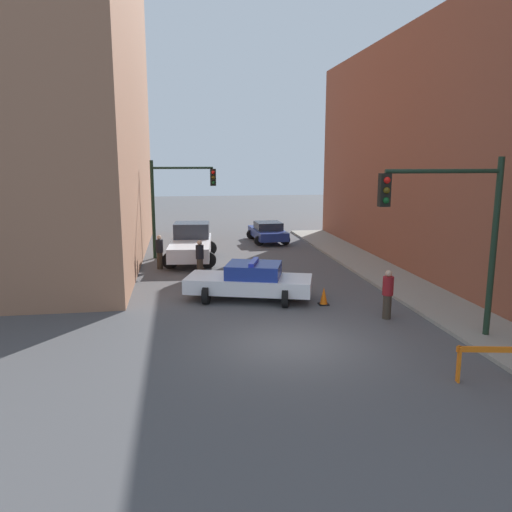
{
  "coord_description": "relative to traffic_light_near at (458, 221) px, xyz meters",
  "views": [
    {
      "loc": [
        -3.03,
        -13.37,
        5.24
      ],
      "look_at": [
        0.27,
        8.02,
        1.04
      ],
      "focal_mm": 35.0,
      "sensor_mm": 36.0,
      "label": 1
    }
  ],
  "objects": [
    {
      "name": "ground_plane",
      "position": [
        -4.73,
        0.44,
        -3.53
      ],
      "size": [
        120.0,
        120.0,
        0.0
      ],
      "primitive_type": "plane",
      "color": "#4C4C4F"
    },
    {
      "name": "sidewalk_right",
      "position": [
        1.47,
        0.44,
        -3.47
      ],
      "size": [
        2.4,
        44.0,
        0.12
      ],
      "color": "gray",
      "rests_on": "ground_plane"
    },
    {
      "name": "white_truck",
      "position": [
        -7.19,
        13.08,
        -2.62
      ],
      "size": [
        2.93,
        5.55,
        1.9
      ],
      "rotation": [
        0.0,
        0.0,
        -0.08
      ],
      "color": "silver",
      "rests_on": "ground_plane"
    },
    {
      "name": "parked_car_near",
      "position": [
        -2.17,
        18.4,
        -2.86
      ],
      "size": [
        2.39,
        4.37,
        1.31
      ],
      "rotation": [
        0.0,
        0.0,
        0.04
      ],
      "color": "navy",
      "rests_on": "ground_plane"
    },
    {
      "name": "pedestrian_corner",
      "position": [
        -8.76,
        11.22,
        -2.67
      ],
      "size": [
        0.44,
        0.44,
        1.66
      ],
      "rotation": [
        0.0,
        0.0,
        0.28
      ],
      "color": "#382D23",
      "rests_on": "ground_plane"
    },
    {
      "name": "traffic_cone",
      "position": [
        -2.62,
        4.11,
        -3.21
      ],
      "size": [
        0.36,
        0.36,
        0.66
      ],
      "color": "black",
      "rests_on": "ground_plane"
    },
    {
      "name": "police_car",
      "position": [
        -5.18,
        5.22,
        -2.81
      ],
      "size": [
        5.04,
        3.17,
        1.52
      ],
      "rotation": [
        0.0,
        0.0,
        1.27
      ],
      "color": "white",
      "rests_on": "ground_plane"
    },
    {
      "name": "traffic_light_near",
      "position": [
        0.0,
        0.0,
        0.0
      ],
      "size": [
        3.64,
        0.35,
        5.2
      ],
      "color": "black",
      "rests_on": "sidewalk_right"
    },
    {
      "name": "pedestrian_sidewalk",
      "position": [
        -1.0,
        2.21,
        -2.67
      ],
      "size": [
        0.49,
        0.49,
        1.66
      ],
      "rotation": [
        0.0,
        0.0,
        2.64
      ],
      "color": "#382D23",
      "rests_on": "ground_plane"
    },
    {
      "name": "traffic_light_far",
      "position": [
        -8.03,
        13.98,
        -0.13
      ],
      "size": [
        3.44,
        0.35,
        5.2
      ],
      "color": "black",
      "rests_on": "ground_plane"
    },
    {
      "name": "pedestrian_crossing",
      "position": [
        -6.9,
        9.35,
        -2.67
      ],
      "size": [
        0.39,
        0.39,
        1.66
      ],
      "rotation": [
        0.0,
        0.0,
        6.21
      ],
      "color": "#382D23",
      "rests_on": "ground_plane"
    },
    {
      "name": "barrier_mid",
      "position": [
        -0.58,
        -2.78,
        -2.91
      ],
      "size": [
        1.58,
        0.43,
        0.9
      ],
      "rotation": [
        0.0,
        0.0,
        -0.18
      ],
      "color": "orange",
      "rests_on": "ground_plane"
    }
  ]
}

